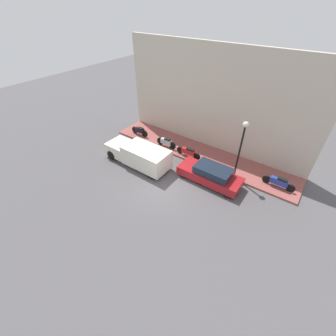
{
  "coord_description": "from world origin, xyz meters",
  "views": [
    {
      "loc": [
        -8.84,
        -6.82,
        10.25
      ],
      "look_at": [
        1.19,
        0.47,
        0.6
      ],
      "focal_mm": 24.0,
      "sensor_mm": 36.0,
      "label": 1
    }
  ],
  "objects_px": {
    "delivery_van": "(138,154)",
    "scooter_silver": "(166,142)",
    "motorcycle_black": "(140,131)",
    "parked_car": "(210,175)",
    "motorcycle_red": "(188,152)",
    "motorcycle_blue": "(279,182)",
    "streetlamp": "(242,141)"
  },
  "relations": [
    {
      "from": "motorcycle_blue",
      "to": "motorcycle_red",
      "type": "relative_size",
      "value": 0.99
    },
    {
      "from": "delivery_van",
      "to": "motorcycle_blue",
      "type": "height_order",
      "value": "delivery_van"
    },
    {
      "from": "motorcycle_blue",
      "to": "motorcycle_black",
      "type": "distance_m",
      "value": 11.98
    },
    {
      "from": "motorcycle_black",
      "to": "parked_car",
      "type": "bearing_deg",
      "value": -103.15
    },
    {
      "from": "motorcycle_red",
      "to": "streetlamp",
      "type": "bearing_deg",
      "value": -91.93
    },
    {
      "from": "motorcycle_blue",
      "to": "streetlamp",
      "type": "height_order",
      "value": "streetlamp"
    },
    {
      "from": "delivery_van",
      "to": "motorcycle_black",
      "type": "relative_size",
      "value": 2.92
    },
    {
      "from": "parked_car",
      "to": "motorcycle_blue",
      "type": "relative_size",
      "value": 2.09
    },
    {
      "from": "scooter_silver",
      "to": "streetlamp",
      "type": "height_order",
      "value": "streetlamp"
    },
    {
      "from": "delivery_van",
      "to": "streetlamp",
      "type": "height_order",
      "value": "streetlamp"
    },
    {
      "from": "delivery_van",
      "to": "scooter_silver",
      "type": "xyz_separation_m",
      "value": [
        2.97,
        -0.41,
        -0.26
      ]
    },
    {
      "from": "scooter_silver",
      "to": "motorcycle_black",
      "type": "distance_m",
      "value": 3.11
    },
    {
      "from": "parked_car",
      "to": "delivery_van",
      "type": "xyz_separation_m",
      "value": [
        -1.28,
        5.34,
        0.22
      ]
    },
    {
      "from": "motorcycle_blue",
      "to": "scooter_silver",
      "type": "distance_m",
      "value": 8.89
    },
    {
      "from": "delivery_van",
      "to": "scooter_silver",
      "type": "relative_size",
      "value": 2.8
    },
    {
      "from": "motorcycle_blue",
      "to": "streetlamp",
      "type": "distance_m",
      "value": 3.76
    },
    {
      "from": "motorcycle_blue",
      "to": "parked_car",
      "type": "bearing_deg",
      "value": 117.2
    },
    {
      "from": "motorcycle_black",
      "to": "motorcycle_red",
      "type": "distance_m",
      "value": 5.34
    },
    {
      "from": "motorcycle_red",
      "to": "motorcycle_blue",
      "type": "bearing_deg",
      "value": -85.97
    },
    {
      "from": "parked_car",
      "to": "streetlamp",
      "type": "bearing_deg",
      "value": -38.9
    },
    {
      "from": "parked_car",
      "to": "motorcycle_black",
      "type": "distance_m",
      "value": 8.25
    },
    {
      "from": "delivery_van",
      "to": "motorcycle_red",
      "type": "relative_size",
      "value": 2.47
    },
    {
      "from": "motorcycle_black",
      "to": "delivery_van",
      "type": "bearing_deg",
      "value": -139.59
    },
    {
      "from": "scooter_silver",
      "to": "delivery_van",
      "type": "bearing_deg",
      "value": 172.15
    },
    {
      "from": "motorcycle_blue",
      "to": "scooter_silver",
      "type": "height_order",
      "value": "scooter_silver"
    },
    {
      "from": "parked_car",
      "to": "motorcycle_black",
      "type": "xyz_separation_m",
      "value": [
        1.88,
        8.03,
        -0.07
      ]
    },
    {
      "from": "delivery_van",
      "to": "motorcycle_red",
      "type": "distance_m",
      "value": 3.89
    },
    {
      "from": "delivery_van",
      "to": "parked_car",
      "type": "bearing_deg",
      "value": -76.47
    },
    {
      "from": "motorcycle_blue",
      "to": "motorcycle_red",
      "type": "height_order",
      "value": "motorcycle_blue"
    },
    {
      "from": "scooter_silver",
      "to": "streetlamp",
      "type": "relative_size",
      "value": 0.45
    },
    {
      "from": "scooter_silver",
      "to": "streetlamp",
      "type": "distance_m",
      "value": 6.55
    },
    {
      "from": "scooter_silver",
      "to": "parked_car",
      "type": "bearing_deg",
      "value": -108.9
    }
  ]
}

